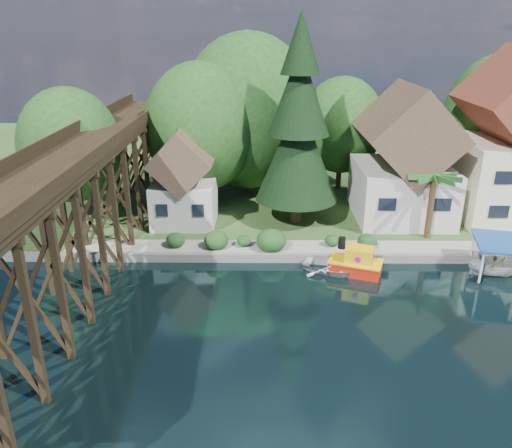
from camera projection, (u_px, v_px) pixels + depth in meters
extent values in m
plane|color=black|center=(345.00, 324.00, 28.08)|extent=(140.00, 140.00, 0.00)
cube|color=#2F4D1F|center=(301.00, 165.00, 59.60)|extent=(140.00, 52.00, 0.50)
cube|color=slate|center=(384.00, 258.00, 35.36)|extent=(60.00, 0.40, 0.62)
cube|color=gray|center=(408.00, 248.00, 36.47)|extent=(50.00, 2.60, 0.06)
cube|color=black|center=(25.00, 288.00, 23.79)|extent=(4.00, 0.36, 8.00)
cube|color=black|center=(52.00, 259.00, 26.76)|extent=(4.00, 0.36, 8.00)
cube|color=black|center=(73.00, 236.00, 29.74)|extent=(4.00, 0.36, 8.00)
cube|color=black|center=(90.00, 217.00, 32.71)|extent=(4.00, 0.36, 8.00)
cube|color=black|center=(104.00, 201.00, 35.69)|extent=(4.00, 0.36, 8.00)
cube|color=black|center=(116.00, 187.00, 38.66)|extent=(4.00, 0.36, 8.00)
cube|color=black|center=(127.00, 176.00, 41.64)|extent=(4.00, 0.36, 8.00)
cube|color=black|center=(136.00, 166.00, 44.62)|extent=(4.00, 0.36, 8.00)
cube|color=black|center=(143.00, 157.00, 47.59)|extent=(4.00, 0.36, 8.00)
cube|color=black|center=(150.00, 150.00, 50.57)|extent=(4.00, 0.36, 8.00)
cube|color=black|center=(52.00, 158.00, 30.87)|extent=(0.35, 44.00, 0.35)
cube|color=black|center=(108.00, 158.00, 30.84)|extent=(0.35, 44.00, 0.35)
cube|color=black|center=(79.00, 153.00, 30.74)|extent=(4.00, 44.00, 0.30)
cube|color=black|center=(45.00, 144.00, 30.56)|extent=(0.12, 44.00, 0.80)
cube|color=black|center=(110.00, 144.00, 30.52)|extent=(0.12, 44.00, 0.80)
cube|color=beige|center=(401.00, 191.00, 41.88)|extent=(7.50, 8.00, 4.50)
cube|color=#4F392A|center=(407.00, 132.00, 40.06)|extent=(7.64, 8.64, 7.64)
cube|color=black|center=(387.00, 204.00, 38.06)|extent=(1.35, 0.08, 1.00)
cube|color=black|center=(442.00, 205.00, 38.02)|extent=(1.35, 0.08, 1.00)
cube|color=beige|center=(508.00, 178.00, 41.89)|extent=(8.50, 8.50, 6.50)
cube|color=black|center=(503.00, 190.00, 37.80)|extent=(1.53, 0.08, 1.00)
cube|color=beige|center=(185.00, 202.00, 40.84)|extent=(5.00, 5.00, 3.50)
cube|color=#4F392A|center=(182.00, 160.00, 39.54)|extent=(5.09, 5.40, 5.09)
cube|color=black|center=(162.00, 210.00, 38.43)|extent=(0.90, 0.08, 1.00)
cube|color=black|center=(198.00, 211.00, 38.40)|extent=(0.90, 0.08, 1.00)
cylinder|color=#382314|center=(203.00, 180.00, 44.83)|extent=(0.50, 0.50, 4.50)
ellipsoid|color=#194017|center=(201.00, 128.00, 43.09)|extent=(4.40, 4.40, 5.06)
cylinder|color=#382314|center=(248.00, 167.00, 48.43)|extent=(0.50, 0.50, 4.95)
ellipsoid|color=#194017|center=(248.00, 112.00, 46.51)|extent=(5.00, 5.00, 5.75)
cylinder|color=#382314|center=(339.00, 169.00, 49.44)|extent=(0.50, 0.50, 4.05)
ellipsoid|color=#194017|center=(342.00, 125.00, 47.87)|extent=(4.00, 4.00, 4.60)
cylinder|color=#382314|center=(491.00, 167.00, 49.21)|extent=(0.50, 0.50, 4.50)
ellipsoid|color=#194017|center=(500.00, 118.00, 47.47)|extent=(4.60, 4.60, 5.29)
cylinder|color=#382314|center=(77.00, 196.00, 41.29)|extent=(0.50, 0.50, 4.05)
ellipsoid|color=#194017|center=(70.00, 146.00, 39.72)|extent=(4.00, 4.00, 4.60)
ellipsoid|color=#1A4318|center=(216.00, 239.00, 36.25)|extent=(1.98, 1.98, 1.53)
ellipsoid|color=#1A4318|center=(244.00, 239.00, 36.57)|extent=(1.54, 1.54, 1.19)
ellipsoid|color=#1A4318|center=(271.00, 239.00, 35.99)|extent=(2.20, 2.20, 1.70)
ellipsoid|color=#1A4318|center=(176.00, 238.00, 36.49)|extent=(1.76, 1.76, 1.36)
ellipsoid|color=#1A4318|center=(332.00, 239.00, 36.60)|extent=(1.54, 1.54, 1.19)
ellipsoid|color=#1A4318|center=(367.00, 240.00, 36.26)|extent=(1.76, 1.76, 1.36)
cylinder|color=#382314|center=(296.00, 204.00, 41.05)|extent=(0.90, 0.90, 3.01)
cone|color=black|center=(298.00, 150.00, 39.39)|extent=(6.62, 6.62, 8.03)
cone|color=black|center=(299.00, 92.00, 37.73)|extent=(4.82, 4.82, 6.52)
cone|color=black|center=(301.00, 42.00, 36.44)|extent=(3.01, 3.01, 4.52)
cylinder|color=#382314|center=(430.00, 209.00, 37.61)|extent=(0.46, 0.46, 4.59)
ellipsoid|color=#1D511B|center=(435.00, 177.00, 36.69)|extent=(4.93, 4.93, 1.04)
cube|color=red|center=(355.00, 268.00, 33.79)|extent=(3.80, 2.86, 0.90)
cube|color=yellow|center=(356.00, 261.00, 33.61)|extent=(3.94, 3.00, 0.11)
cube|color=yellow|center=(360.00, 255.00, 33.36)|extent=(2.16, 1.89, 1.13)
cylinder|color=black|center=(342.00, 243.00, 33.50)|extent=(0.50, 0.50, 0.79)
cylinder|color=#B30D8A|center=(358.00, 260.00, 32.75)|extent=(0.41, 0.22, 0.41)
cylinder|color=#B30D8A|center=(361.00, 251.00, 33.97)|extent=(0.41, 0.22, 0.41)
cylinder|color=#B30D8A|center=(373.00, 257.00, 33.06)|extent=(0.22, 0.41, 0.41)
imported|color=silver|center=(334.00, 266.00, 33.93)|extent=(5.07, 4.41, 0.88)
imported|color=silver|center=(493.00, 267.00, 33.33)|extent=(3.40, 1.88, 1.24)
cube|color=#184A9E|center=(498.00, 242.00, 32.64)|extent=(3.54, 4.48, 0.15)
cylinder|color=white|center=(507.00, 248.00, 34.39)|extent=(0.15, 0.15, 2.24)
cylinder|color=white|center=(482.00, 267.00, 31.71)|extent=(0.15, 0.15, 2.24)
cylinder|color=white|center=(472.00, 245.00, 34.87)|extent=(0.15, 0.15, 2.24)
imported|color=yellow|center=(506.00, 264.00, 33.73)|extent=(3.14, 2.92, 1.35)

